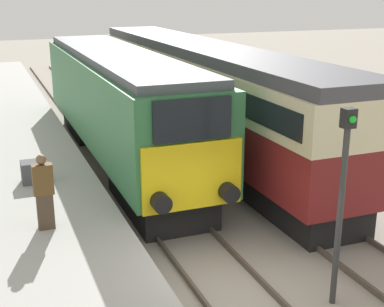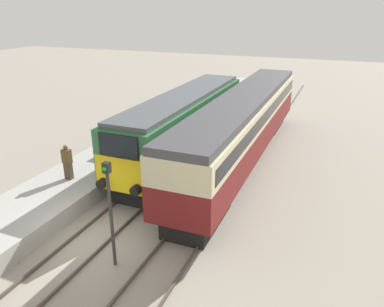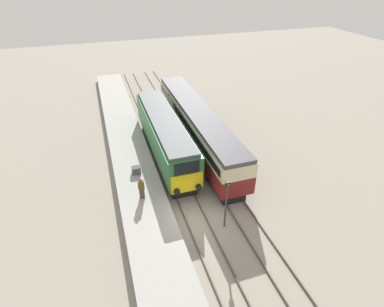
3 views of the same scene
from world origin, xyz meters
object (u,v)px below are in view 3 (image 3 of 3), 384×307
object	(u,v)px
luggage_crate	(136,170)
locomotive	(165,134)
signal_post	(226,201)
passenger_carriage	(197,123)
person_on_platform	(141,188)

from	to	relation	value
luggage_crate	locomotive	bearing A→B (deg)	45.03
signal_post	luggage_crate	bearing A→B (deg)	125.05
locomotive	luggage_crate	bearing A→B (deg)	-134.97
locomotive	passenger_carriage	world-z (taller)	passenger_carriage
locomotive	person_on_platform	xyz separation A→B (m)	(-3.32, -6.45, -0.52)
person_on_platform	signal_post	bearing A→B (deg)	-37.50
passenger_carriage	luggage_crate	world-z (taller)	passenger_carriage
locomotive	luggage_crate	world-z (taller)	locomotive
locomotive	passenger_carriage	size ratio (longest dim) A/B	0.76
locomotive	signal_post	size ratio (longest dim) A/B	3.65
locomotive	passenger_carriage	xyz separation A→B (m)	(3.40, 0.76, 0.24)
passenger_carriage	person_on_platform	xyz separation A→B (m)	(-6.72, -7.22, -0.76)
passenger_carriage	signal_post	distance (m)	11.20
signal_post	passenger_carriage	bearing A→B (deg)	81.27
passenger_carriage	luggage_crate	distance (m)	7.88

